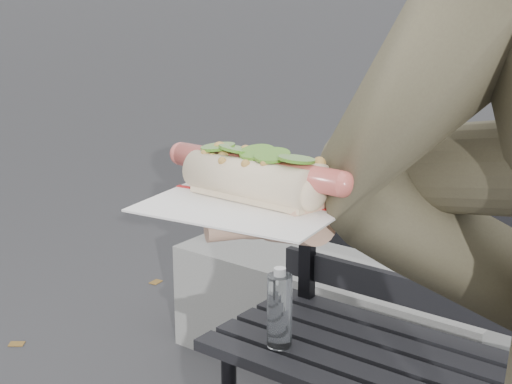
# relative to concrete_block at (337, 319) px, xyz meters

# --- Properties ---
(concrete_block) EXTENTS (1.20, 0.40, 0.40)m
(concrete_block) POSITION_rel_concrete_block_xyz_m (0.00, 0.00, 0.00)
(concrete_block) COLOR slate
(concrete_block) RESTS_ON ground
(held_hotdog) EXTENTS (0.62, 0.31, 0.20)m
(held_hotdog) POSITION_rel_concrete_block_xyz_m (1.04, -1.53, 1.02)
(held_hotdog) COLOR #4D4533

